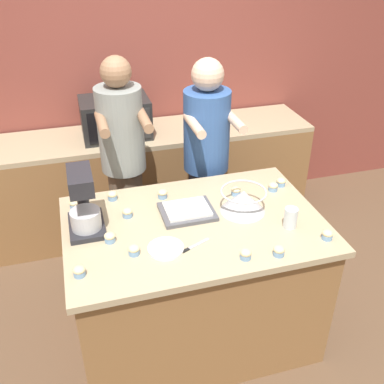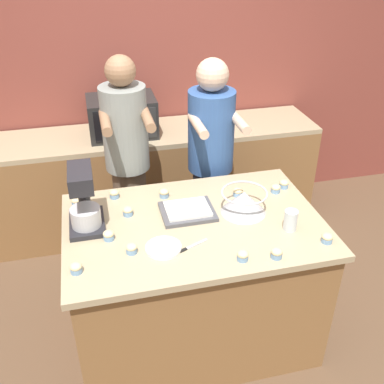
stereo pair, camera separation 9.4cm
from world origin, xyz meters
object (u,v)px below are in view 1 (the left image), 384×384
Objects in this scene: person_left at (125,171)px; cupcake_2 at (74,204)px; small_plate at (166,249)px; cupcake_0 at (273,187)px; cupcake_10 at (327,235)px; cupcake_1 at (281,182)px; person_right at (206,164)px; knife at (191,248)px; cupcake_8 at (110,237)px; cupcake_11 at (279,251)px; cupcake_7 at (79,271)px; cupcake_4 at (236,191)px; cupcake_9 at (134,250)px; baking_tray at (187,211)px; mixing_bowl at (243,200)px; drinking_glass at (291,218)px; cupcake_5 at (127,213)px; cupcake_6 at (112,196)px; cupcake_3 at (162,194)px; cupcake_12 at (246,254)px; stand_mixer at (84,204)px.

cupcake_2 is (-0.37, -0.39, 0.03)m from person_left.
cupcake_0 is (0.82, 0.42, 0.02)m from small_plate.
cupcake_10 is at bearing -83.36° from cupcake_0.
cupcake_0 is 1.00× the size of cupcake_1.
knife is at bearing -112.05° from person_right.
cupcake_2 is at bearing 128.57° from small_plate.
cupcake_11 is (0.84, -0.37, 0.00)m from cupcake_8.
cupcake_10 is 0.33m from cupcake_11.
cupcake_7 reaches higher than knife.
cupcake_1 is at bearing -53.41° from person_right.
cupcake_2 is 1.00× the size of cupcake_4.
small_plate is at bearing 170.57° from knife.
cupcake_1 and cupcake_9 have the same top height.
small_plate is at bearing -123.61° from baking_tray.
cupcake_8 is at bearing -104.18° from person_left.
cupcake_7 is (-1.00, -0.33, -0.05)m from mixing_bowl.
person_left is 0.95m from cupcake_9.
cupcake_2 and cupcake_7 have the same top height.
cupcake_0 is at bearing -3.59° from cupcake_4.
drinking_glass is at bearing 0.01° from cupcake_9.
person_right is 0.97m from drinking_glass.
cupcake_4 is 0.72m from cupcake_5.
drinking_glass is at bearing -31.67° from cupcake_6.
cupcake_10 is (1.06, -0.16, 0.00)m from cupcake_9.
cupcake_0 is 1.38m from cupcake_7.
cupcake_5 is (-1.05, -0.08, 0.00)m from cupcake_1.
cupcake_3 reaches higher than knife.
cupcake_3 reaches higher than baking_tray.
cupcake_2 is 0.44m from cupcake_8.
person_right is 26.91× the size of cupcake_0.
cupcake_5 and cupcake_10 have the same top height.
cupcake_9 is (0.11, -0.15, 0.00)m from cupcake_8.
small_plate is (0.08, -0.95, 0.01)m from person_left.
cupcake_3 is (0.18, -0.42, 0.03)m from person_left.
mixing_bowl is 0.19m from cupcake_4.
cupcake_2 is (-1.27, 0.14, 0.00)m from cupcake_0.
cupcake_1 is (0.98, -0.49, 0.03)m from person_left.
knife is 0.30m from cupcake_12.
cupcake_11 is at bearing -90.12° from cupcake_4.
person_left is at bearing 149.15° from cupcake_0.
cupcake_8 is at bearing -55.66° from stand_mixer.
cupcake_7 and cupcake_8 have the same top height.
baking_tray is (-0.33, -0.64, 0.05)m from person_right.
cupcake_7 is 1.00× the size of cupcake_11.
person_left is 0.58m from cupcake_5.
cupcake_8 is at bearing -99.13° from cupcake_6.
small_plate is at bearing -155.62° from mixing_bowl.
cupcake_9 is at bearing 171.29° from cupcake_10.
drinking_glass reaches higher than cupcake_11.
cupcake_2 is 0.61m from cupcake_9.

